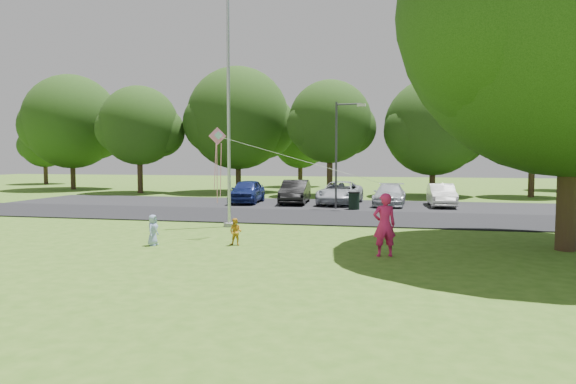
% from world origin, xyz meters
% --- Properties ---
extents(ground, '(120.00, 120.00, 0.00)m').
position_xyz_m(ground, '(0.00, 0.00, 0.00)').
color(ground, '#396219').
rests_on(ground, ground).
extents(park_road, '(60.00, 6.00, 0.06)m').
position_xyz_m(park_road, '(0.00, 9.00, 0.03)').
color(park_road, black).
rests_on(park_road, ground).
extents(parking_strip, '(42.00, 7.00, 0.06)m').
position_xyz_m(parking_strip, '(0.00, 15.50, 0.03)').
color(parking_strip, black).
rests_on(parking_strip, ground).
extents(flagpole, '(0.50, 0.50, 10.00)m').
position_xyz_m(flagpole, '(-3.50, 5.00, 4.17)').
color(flagpole, '#B7BABF').
rests_on(flagpole, ground).
extents(street_lamp, '(1.70, 0.39, 6.04)m').
position_xyz_m(street_lamp, '(0.35, 12.88, 3.63)').
color(street_lamp, '#3F3F44').
rests_on(street_lamp, ground).
extents(trash_can, '(0.65, 0.65, 1.03)m').
position_xyz_m(trash_can, '(1.15, 12.75, 0.52)').
color(trash_can, black).
rests_on(trash_can, ground).
extents(big_tree, '(11.44, 10.90, 13.24)m').
position_xyz_m(big_tree, '(8.77, 1.92, 7.47)').
color(big_tree, '#332316').
rests_on(big_tree, ground).
extents(tree_row, '(64.35, 11.94, 10.88)m').
position_xyz_m(tree_row, '(1.59, 24.23, 5.71)').
color(tree_row, '#332316').
rests_on(tree_row, ground).
extents(horizon_trees, '(77.46, 7.20, 7.02)m').
position_xyz_m(horizon_trees, '(4.06, 33.88, 4.30)').
color(horizon_trees, '#332316').
rests_on(horizon_trees, ground).
extents(parked_cars, '(13.70, 5.30, 1.49)m').
position_xyz_m(parked_cars, '(-0.30, 15.58, 0.76)').
color(parked_cars, navy).
rests_on(parked_cars, ground).
extents(woman, '(0.81, 0.65, 1.92)m').
position_xyz_m(woman, '(3.19, -0.25, 0.96)').
color(woman, '#D61C64').
rests_on(woman, ground).
extents(child_yellow, '(0.47, 0.38, 0.93)m').
position_xyz_m(child_yellow, '(-1.78, 0.60, 0.46)').
color(child_yellow, orange).
rests_on(child_yellow, ground).
extents(child_blue, '(0.34, 0.51, 1.05)m').
position_xyz_m(child_blue, '(-4.51, -0.00, 0.53)').
color(child_blue, '#8EA3DB').
rests_on(child_blue, ground).
extents(kite, '(6.41, 2.56, 2.81)m').
position_xyz_m(kite, '(-2.79, 1.98, 3.31)').
color(kite, pink).
rests_on(kite, ground).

